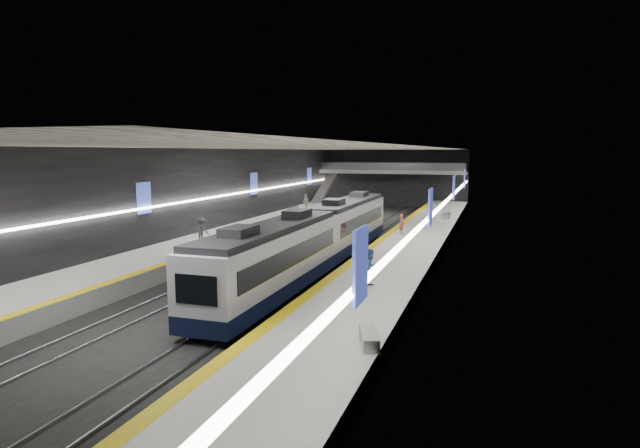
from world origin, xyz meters
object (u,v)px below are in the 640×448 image
(escalator, at_px, (324,189))
(passenger_right_b, at_px, (371,268))
(passenger_left_b, at_px, (201,230))
(passenger_right_a, at_px, (402,224))
(train, at_px, (317,236))
(bench_right_near, at_px, (369,338))
(bench_right_far, at_px, (446,216))
(passenger_left_a, at_px, (306,203))
(bench_left_far, at_px, (294,208))

(escalator, distance_m, passenger_right_b, 42.77)
(passenger_right_b, xyz_separation_m, passenger_left_b, (-14.78, 8.67, 0.01))
(passenger_right_a, bearing_deg, train, 136.56)
(escalator, bearing_deg, bench_right_near, -70.46)
(escalator, bearing_deg, bench_right_far, -32.60)
(passenger_left_a, bearing_deg, bench_right_far, 93.72)
(escalator, bearing_deg, passenger_left_b, -89.17)
(train, xyz_separation_m, escalator, (-10.00, 32.74, 0.70))
(train, relative_size, passenger_left_a, 15.19)
(bench_left_far, relative_size, bench_right_near, 0.81)
(train, relative_size, escalator, 3.76)
(passenger_right_b, relative_size, passenger_left_b, 0.99)
(train, height_order, escalator, escalator)
(train, xyz_separation_m, passenger_right_a, (3.83, 10.35, -0.36))
(passenger_right_b, bearing_deg, passenger_right_a, 28.64)
(bench_left_far, distance_m, passenger_left_b, 23.38)
(passenger_right_a, height_order, passenger_right_b, passenger_right_b)
(passenger_right_a, xyz_separation_m, passenger_left_b, (-13.38, -8.90, 0.13))
(bench_right_far, relative_size, passenger_right_a, 1.20)
(passenger_right_b, distance_m, passenger_left_a, 34.21)
(train, xyz_separation_m, passenger_left_b, (-9.55, 1.45, -0.23))
(bench_right_far, relative_size, passenger_left_a, 1.01)
(bench_left_far, relative_size, passenger_right_b, 0.84)
(escalator, bearing_deg, passenger_right_a, -58.30)
(passenger_right_a, xyz_separation_m, passenger_left_a, (-13.16, 13.39, 0.15))
(passenger_left_a, bearing_deg, passenger_left_b, 8.47)
(bench_right_near, xyz_separation_m, bench_right_far, (-0.66, 37.45, 0.00))
(train, bearing_deg, escalator, 106.99)
(passenger_right_a, bearing_deg, bench_right_near, 163.95)
(bench_right_near, bearing_deg, train, 96.33)
(passenger_right_b, bearing_deg, bench_left_far, 51.15)
(passenger_left_a, bearing_deg, escalator, -166.69)
(bench_right_near, height_order, passenger_right_a, passenger_right_a)
(passenger_right_b, bearing_deg, passenger_left_a, 49.26)
(passenger_left_b, bearing_deg, passenger_right_b, 156.81)
(bench_right_near, distance_m, passenger_right_b, 8.18)
(bench_left_far, bearing_deg, escalator, 92.55)
(bench_right_far, distance_m, passenger_left_a, 15.76)
(bench_right_far, bearing_deg, passenger_right_a, -97.21)
(bench_left_far, relative_size, passenger_left_b, 0.83)
(passenger_right_a, distance_m, passenger_left_a, 18.78)
(train, bearing_deg, passenger_left_b, 171.37)
(bench_right_far, bearing_deg, passenger_right_b, -87.48)
(passenger_left_b, bearing_deg, bench_right_near, 142.08)
(bench_right_near, xyz_separation_m, passenger_right_b, (-1.77, 7.95, 0.71))
(train, distance_m, passenger_left_b, 9.66)
(escalator, height_order, bench_left_far, escalator)
(bench_right_near, bearing_deg, bench_right_far, 72.57)
(escalator, xyz_separation_m, passenger_right_b, (15.23, -39.95, -0.95))
(passenger_left_a, relative_size, passenger_left_b, 1.02)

